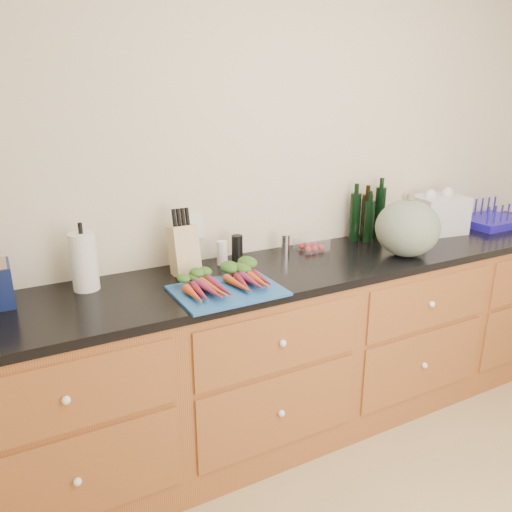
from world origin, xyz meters
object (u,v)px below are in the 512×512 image
tomato_box (312,244)px  dish_rack (490,219)px  squash (408,228)px  paper_towel (84,262)px  carrots (223,281)px  knife_block (184,250)px  cutting_board (227,291)px

tomato_box → dish_rack: dish_rack is taller
squash → paper_towel: squash is taller
carrots → knife_block: (-0.08, 0.26, 0.08)m
cutting_board → tomato_box: bearing=26.6°
cutting_board → dish_rack: (2.00, 0.24, 0.03)m
carrots → paper_towel: paper_towel is taller
cutting_board → dish_rack: dish_rack is taller
carrots → paper_towel: (-0.53, 0.28, 0.09)m
squash → dish_rack: size_ratio=0.85×
carrots → knife_block: size_ratio=1.67×
knife_block → dish_rack: size_ratio=0.60×
dish_rack → cutting_board: bearing=-173.1°
knife_block → tomato_box: (0.74, 0.03, -0.08)m
carrots → dish_rack: (2.00, 0.20, 0.00)m
cutting_board → dish_rack: size_ratio=1.16×
dish_rack → tomato_box: bearing=176.1°
knife_block → carrots: bearing=-71.9°
cutting_board → paper_towel: bearing=149.0°
cutting_board → paper_towel: (-0.53, 0.32, 0.12)m
cutting_board → carrots: bearing=90.0°
knife_block → tomato_box: bearing=2.3°
squash → knife_block: bearing=166.1°
cutting_board → tomato_box: tomato_box is taller
knife_block → dish_rack: 2.08m
cutting_board → carrots: 0.05m
knife_block → cutting_board: bearing=-74.5°
carrots → squash: bearing=-1.3°
carrots → cutting_board: bearing=-90.0°
carrots → tomato_box: (0.66, 0.29, 0.00)m
cutting_board → squash: squash is taller
carrots → paper_towel: bearing=152.6°
paper_towel → knife_block: size_ratio=1.08×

